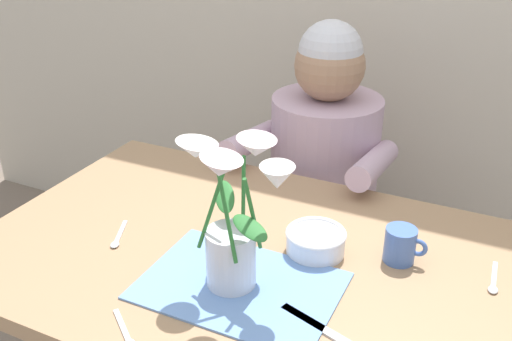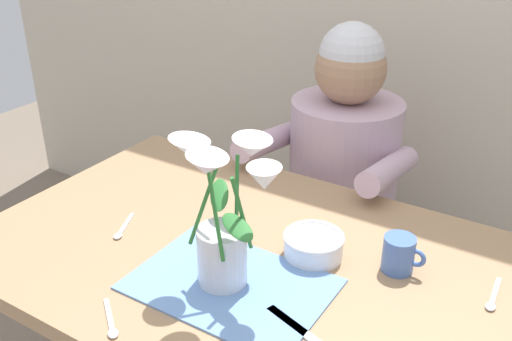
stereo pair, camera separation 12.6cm
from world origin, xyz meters
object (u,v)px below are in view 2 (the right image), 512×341
Objects in this scene: dinner_knife at (304,333)px; tea_cup at (399,254)px; flower_vase at (225,217)px; seated_person at (340,201)px; ceramic_bowl at (313,245)px.

dinner_knife is 0.29m from tea_cup.
flower_vase reaches higher than tea_cup.
seated_person reaches higher than tea_cup.
tea_cup is at bearing 92.20° from dinner_knife.
ceramic_bowl is at bearing 130.80° from dinner_knife.
seated_person reaches higher than flower_vase.
seated_person is at bearing 107.48° from ceramic_bowl.
flower_vase is 0.24m from ceramic_bowl.
dinner_knife is at bearing -66.55° from ceramic_bowl.
dinner_knife is at bearing -14.38° from flower_vase.
flower_vase reaches higher than dinner_knife.
seated_person is 0.81m from flower_vase.
tea_cup reaches higher than dinner_knife.
ceramic_bowl reaches higher than dinner_knife.
seated_person reaches higher than ceramic_bowl.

